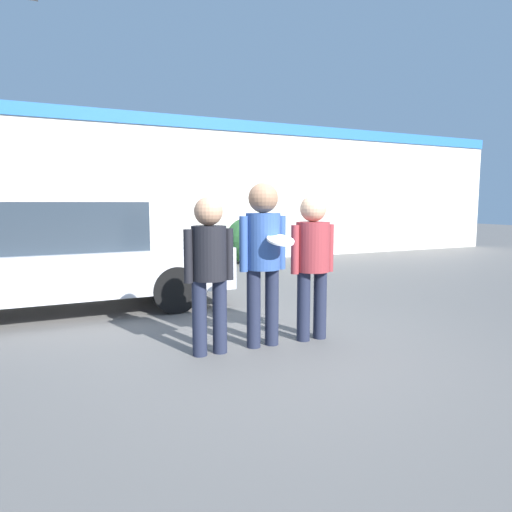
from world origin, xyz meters
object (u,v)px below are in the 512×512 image
(person_left, at_px, (209,262))
(parked_car_near, at_px, (57,257))
(person_right, at_px, (313,255))
(shrub, at_px, (248,240))
(person_middle_with_frisbee, at_px, (263,249))

(person_left, xyz_separation_m, parked_car_near, (-1.34, 2.72, -0.18))
(person_left, relative_size, parked_car_near, 0.34)
(person_left, relative_size, person_right, 0.99)
(shrub, bearing_deg, person_right, -108.01)
(person_right, bearing_deg, person_left, 179.71)
(person_middle_with_frisbee, xyz_separation_m, person_right, (0.61, -0.02, -0.09))
(person_middle_with_frisbee, height_order, shrub, person_middle_with_frisbee)
(person_right, xyz_separation_m, parked_car_near, (-2.57, 2.73, -0.20))
(shrub, bearing_deg, parked_car_near, -141.75)
(person_left, xyz_separation_m, person_right, (1.23, -0.01, 0.02))
(person_left, xyz_separation_m, person_middle_with_frisbee, (0.61, 0.01, 0.11))
(person_middle_with_frisbee, relative_size, parked_car_near, 0.37)
(parked_car_near, bearing_deg, shrub, 38.25)
(person_left, height_order, shrub, person_left)
(parked_car_near, bearing_deg, person_left, -63.76)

